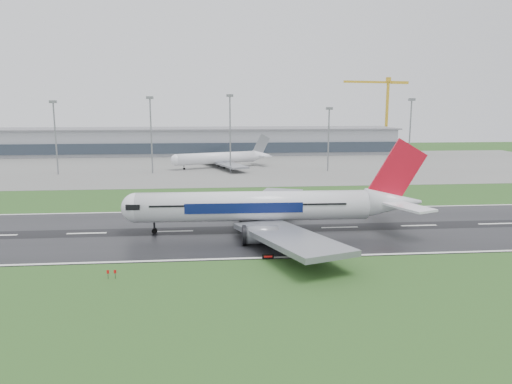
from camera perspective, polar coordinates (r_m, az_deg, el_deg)
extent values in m
plane|color=#23491A|center=(115.04, -9.76, -4.67)|extent=(520.00, 520.00, 0.00)
cube|color=black|center=(115.03, -9.76, -4.64)|extent=(400.00, 45.00, 0.10)
cube|color=slate|center=(237.84, -7.47, 3.11)|extent=(400.00, 130.00, 0.08)
cube|color=gray|center=(296.79, -7.07, 5.98)|extent=(240.00, 36.00, 15.00)
cylinder|color=gray|center=(221.42, -22.72, 5.80)|extent=(0.64, 0.64, 30.23)
cylinder|color=gray|center=(212.86, -12.35, 6.44)|extent=(0.64, 0.64, 31.96)
cylinder|color=gray|center=(211.38, -3.09, 6.76)|extent=(0.64, 0.64, 32.89)
cylinder|color=gray|center=(217.70, 8.61, 6.04)|extent=(0.64, 0.64, 27.40)
cylinder|color=gray|center=(229.42, 17.82, 6.36)|extent=(0.64, 0.64, 31.31)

